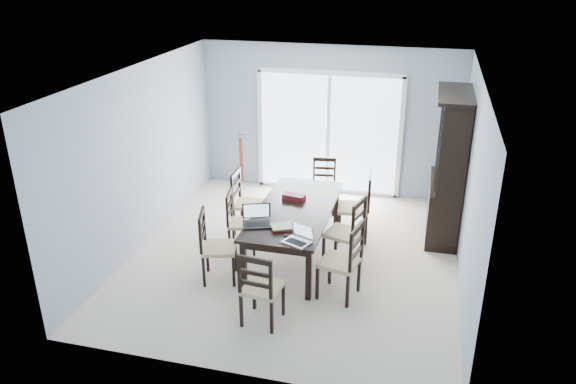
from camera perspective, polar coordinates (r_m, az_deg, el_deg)
name	(u,v)px	position (r m, az deg, el deg)	size (l,w,h in m)	color
floor	(295,256)	(8.06, 0.67, -6.54)	(5.00, 5.00, 0.00)	beige
ceiling	(296,74)	(7.13, 0.77, 11.91)	(5.00, 5.00, 0.00)	white
back_wall	(329,121)	(9.82, 4.19, 7.21)	(4.50, 0.02, 2.60)	#8E9DAA
wall_left	(142,157)	(8.28, -14.62, 3.44)	(0.02, 5.00, 2.60)	#8E9DAA
wall_right	(470,187)	(7.34, 18.05, 0.45)	(0.02, 5.00, 2.60)	#8E9DAA
balcony	(336,173)	(11.19, 4.92, 1.92)	(4.50, 2.00, 0.10)	gray
railing	(345,130)	(11.93, 5.84, 6.30)	(4.50, 0.06, 1.10)	#99999E
dining_table	(295,214)	(7.74, 0.69, -2.21)	(1.00, 2.20, 0.75)	black
china_hutch	(449,168)	(8.57, 16.02, 2.33)	(0.50, 1.38, 2.20)	black
sliding_door	(328,133)	(9.86, 4.13, 5.99)	(2.52, 0.05, 2.18)	silver
chair_left_near	(211,239)	(7.31, -7.80, -4.73)	(0.53, 0.52, 1.13)	black
chair_left_mid	(237,215)	(8.03, -5.25, -2.35)	(0.46, 0.45, 1.03)	black
chair_left_far	(243,195)	(8.54, -4.58, -0.34)	(0.45, 0.43, 1.13)	black
chair_right_near	(347,254)	(6.89, 6.04, -6.25)	(0.54, 0.53, 1.18)	black
chair_right_mid	(351,226)	(7.58, 6.40, -3.40)	(0.55, 0.54, 1.17)	black
chair_right_far	(361,199)	(8.35, 7.42, -0.76)	(0.51, 0.49, 1.20)	black
chair_end_near	(259,282)	(6.39, -2.98, -9.13)	(0.46, 0.47, 1.10)	black
chair_end_far	(324,179)	(9.28, 3.67, 1.30)	(0.43, 0.44, 1.02)	black
laptop_dark	(257,221)	(7.24, -3.16, -2.94)	(0.44, 0.37, 0.26)	black
laptop_silver	(297,239)	(6.80, 0.87, -4.81)	(0.38, 0.33, 0.22)	silver
book_stack	(282,227)	(7.15, -0.61, -3.59)	(0.35, 0.32, 0.05)	maroon
cell_phone	(289,235)	(6.99, 0.06, -4.41)	(0.12, 0.05, 0.01)	black
game_box	(294,197)	(7.98, 0.61, -0.50)	(0.31, 0.16, 0.08)	#511017
hot_tub	(289,146)	(11.11, 0.06, 4.69)	(2.06, 1.91, 0.93)	maroon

